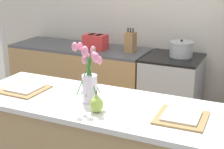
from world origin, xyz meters
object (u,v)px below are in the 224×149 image
at_px(pear_figurine, 97,104).
at_px(cooking_pot, 181,49).
at_px(knife_block, 130,42).
at_px(toaster, 95,42).
at_px(stove_range, 171,95).
at_px(plate_setting_right, 181,117).
at_px(flower_vase, 89,79).
at_px(plate_setting_left, 25,89).

relative_size(pear_figurine, cooking_pot, 0.57).
bearing_deg(knife_block, cooking_pot, 3.21).
bearing_deg(pear_figurine, toaster, 117.66).
height_order(stove_range, toaster, toaster).
bearing_deg(knife_block, pear_figurine, -74.71).
bearing_deg(stove_range, knife_block, 178.09).
relative_size(pear_figurine, plate_setting_right, 0.47).
height_order(flower_vase, plate_setting_left, flower_vase).
height_order(plate_setting_left, toaster, toaster).
xyz_separation_m(stove_range, plate_setting_left, (-0.68, -1.62, 0.51)).
bearing_deg(plate_setting_left, cooking_pot, 65.71).
height_order(flower_vase, toaster, flower_vase).
distance_m(pear_figurine, plate_setting_right, 0.52).
height_order(plate_setting_left, knife_block, knife_block).
bearing_deg(flower_vase, knife_block, 102.55).
distance_m(plate_setting_left, plate_setting_right, 1.17).
bearing_deg(toaster, flower_vase, -63.82).
height_order(pear_figurine, plate_setting_left, pear_figurine).
xyz_separation_m(plate_setting_left, cooking_pot, (0.75, 1.67, 0.01)).
height_order(plate_setting_left, plate_setting_right, same).
distance_m(stove_range, pear_figurine, 1.84).
relative_size(stove_range, pear_figurine, 6.19).
xyz_separation_m(stove_range, toaster, (-0.92, -0.03, 0.53)).
relative_size(flower_vase, plate_setting_left, 1.37).
height_order(cooking_pot, knife_block, knife_block).
distance_m(flower_vase, cooking_pot, 1.69).
relative_size(flower_vase, knife_block, 1.55).
xyz_separation_m(flower_vase, knife_block, (-0.36, 1.64, -0.12)).
distance_m(flower_vase, pear_figurine, 0.20).
bearing_deg(plate_setting_right, flower_vase, -179.76).
distance_m(plate_setting_right, toaster, 2.12).
bearing_deg(stove_range, plate_setting_right, -73.36).
bearing_deg(plate_setting_left, flower_vase, -0.28).
distance_m(flower_vase, toaster, 1.78).
bearing_deg(toaster, plate_setting_left, -81.51).
distance_m(stove_range, plate_setting_left, 1.83).
relative_size(plate_setting_right, cooking_pot, 1.21).
height_order(plate_setting_right, toaster, toaster).
relative_size(stove_range, flower_vase, 2.11).
bearing_deg(plate_setting_right, toaster, 131.50).
xyz_separation_m(stove_range, pear_figurine, (-0.02, -1.75, 0.56)).
bearing_deg(pear_figurine, plate_setting_left, 168.98).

